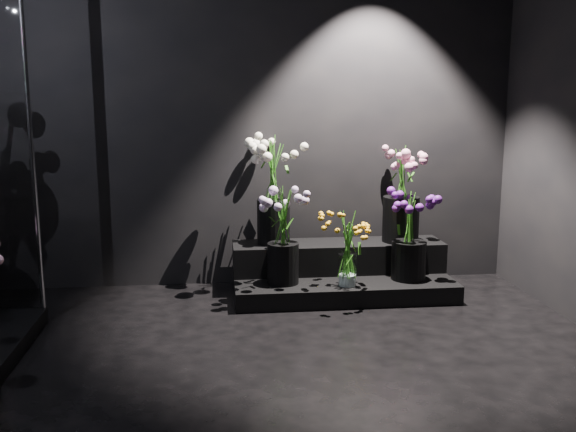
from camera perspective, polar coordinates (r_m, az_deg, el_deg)
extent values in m
plane|color=black|center=(3.25, -0.72, -15.83)|extent=(4.00, 4.00, 0.00)
plane|color=black|center=(4.90, -3.12, 10.05)|extent=(4.00, 0.00, 4.00)
plane|color=black|center=(0.94, 11.39, 7.42)|extent=(4.00, 0.00, 4.00)
cube|color=black|center=(4.79, 4.84, -6.17)|extent=(1.60, 0.71, 0.13)
cube|color=black|center=(4.91, 4.47, -3.60)|extent=(1.60, 0.35, 0.22)
cylinder|color=white|center=(4.53, 5.29, -4.79)|extent=(0.13, 0.13, 0.23)
cylinder|color=black|center=(4.56, -0.44, -4.22)|extent=(0.22, 0.22, 0.29)
cylinder|color=black|center=(4.75, 10.67, -3.89)|extent=(0.25, 0.25, 0.28)
cylinder|color=black|center=(4.80, -1.30, -0.49)|extent=(0.25, 0.25, 0.33)
cylinder|color=black|center=(4.94, 9.99, -0.28)|extent=(0.28, 0.28, 0.34)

